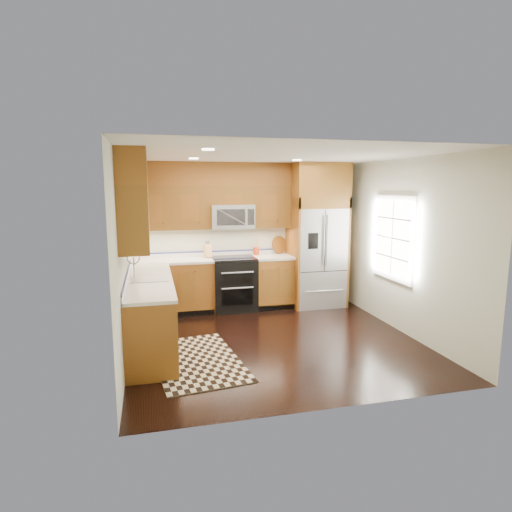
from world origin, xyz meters
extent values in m
plane|color=black|center=(0.00, 0.00, 0.00)|extent=(4.00, 4.00, 0.00)
cube|color=beige|center=(0.00, 2.00, 1.30)|extent=(4.00, 0.02, 2.60)
cube|color=beige|center=(-2.00, 0.00, 1.30)|extent=(0.02, 4.00, 2.60)
cube|color=beige|center=(2.00, 0.00, 1.30)|extent=(0.02, 4.00, 2.60)
cube|color=white|center=(1.98, 0.20, 1.40)|extent=(0.04, 1.10, 1.30)
cube|color=white|center=(1.97, 0.20, 1.40)|extent=(0.02, 0.95, 1.15)
cube|color=brown|center=(-1.31, 1.70, 0.45)|extent=(1.37, 0.60, 0.90)
cube|color=brown|center=(0.49, 1.70, 0.45)|extent=(0.72, 0.60, 0.90)
cube|color=brown|center=(-1.70, 0.20, 0.45)|extent=(0.60, 2.40, 0.90)
cube|color=silver|center=(-0.57, 1.70, 0.92)|extent=(2.85, 0.62, 0.04)
cube|color=silver|center=(-1.70, 0.20, 0.92)|extent=(0.62, 2.40, 0.04)
cube|color=brown|center=(-0.57, 1.83, 1.83)|extent=(2.85, 0.33, 0.75)
cube|color=brown|center=(-1.83, 0.20, 1.83)|extent=(0.33, 2.40, 0.75)
cube|color=brown|center=(-0.57, 1.83, 2.40)|extent=(2.85, 0.33, 0.40)
cube|color=brown|center=(-1.83, 0.20, 2.40)|extent=(0.33, 2.40, 0.40)
cube|color=black|center=(-0.25, 1.67, 0.46)|extent=(0.76, 0.64, 0.92)
cube|color=black|center=(-0.25, 1.67, 0.94)|extent=(0.76, 0.60, 0.02)
cube|color=black|center=(-0.25, 1.35, 0.62)|extent=(0.55, 0.01, 0.18)
cube|color=black|center=(-0.25, 1.35, 0.30)|extent=(0.55, 0.01, 0.28)
cylinder|color=#B2B2B7|center=(-0.25, 1.33, 0.74)|extent=(0.55, 0.02, 0.02)
cylinder|color=#B2B2B7|center=(-0.25, 1.33, 0.47)|extent=(0.55, 0.02, 0.02)
cube|color=#B2B2B7|center=(-0.25, 1.80, 1.66)|extent=(0.76, 0.40, 0.42)
cube|color=black|center=(-0.30, 1.60, 1.66)|extent=(0.50, 0.01, 0.28)
cube|color=#B2B2B7|center=(1.30, 1.63, 0.90)|extent=(0.90, 0.74, 1.80)
cube|color=black|center=(1.30, 1.26, 1.25)|extent=(0.01, 0.01, 1.08)
cube|color=black|center=(1.08, 1.25, 1.25)|extent=(0.18, 0.01, 0.28)
cube|color=brown|center=(0.83, 1.63, 1.00)|extent=(0.04, 0.74, 2.00)
cube|color=brown|center=(1.77, 1.63, 1.00)|extent=(0.04, 0.74, 2.00)
cube|color=brown|center=(1.30, 1.63, 2.20)|extent=(0.98, 0.74, 0.80)
cube|color=#B2B2B7|center=(-1.70, 0.20, 0.95)|extent=(0.50, 0.42, 0.02)
cylinder|color=#B2B2B7|center=(-1.90, 0.42, 1.08)|extent=(0.02, 0.02, 0.28)
torus|color=#B2B2B7|center=(-1.90, 0.34, 1.22)|extent=(0.18, 0.02, 0.18)
cube|color=black|center=(-1.15, -0.48, 0.01)|extent=(1.22, 1.82, 0.01)
cube|color=tan|center=(-0.69, 1.82, 1.06)|extent=(0.14, 0.17, 0.23)
cylinder|color=#AC3215|center=(0.22, 1.88, 1.01)|extent=(0.13, 0.13, 0.14)
cylinder|color=brown|center=(0.68, 1.94, 0.95)|extent=(0.44, 0.44, 0.02)
camera|label=1|loc=(-1.65, -5.65, 2.19)|focal=30.00mm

